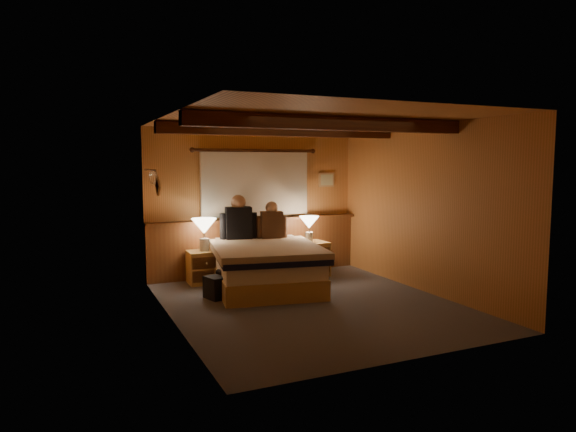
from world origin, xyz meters
TOP-DOWN VIEW (x-y plane):
  - floor at (0.00, 0.00)m, footprint 4.20×4.20m
  - ceiling at (0.00, 0.00)m, footprint 4.20×4.20m
  - wall_back at (0.00, 2.10)m, footprint 3.60×0.00m
  - wall_left at (-1.80, 0.00)m, footprint 0.00×4.20m
  - wall_right at (1.80, 0.00)m, footprint 0.00×4.20m
  - wall_front at (0.00, -2.10)m, footprint 3.60×0.00m
  - wainscot at (0.00, 2.04)m, footprint 3.60×0.23m
  - curtain_window at (0.00, 2.03)m, footprint 2.18×0.09m
  - ceiling_beams at (0.00, 0.15)m, footprint 3.60×1.65m
  - coat_rail at (-1.72, 1.58)m, footprint 0.05×0.55m
  - framed_print at (1.35, 2.08)m, footprint 0.30×0.04m
  - bed at (-0.23, 1.02)m, footprint 1.78×2.14m
  - nightstand_left at (-0.98, 1.73)m, footprint 0.47×0.42m
  - nightstand_right at (0.78, 1.54)m, footprint 0.54×0.49m
  - lamp_left at (-0.96, 1.73)m, footprint 0.38×0.38m
  - lamp_right at (0.75, 1.56)m, footprint 0.32×0.32m
  - person_left at (-0.40, 1.75)m, footprint 0.59×0.30m
  - person_right at (0.12, 1.62)m, footprint 0.50×0.26m
  - duffel_bag at (-0.92, 0.82)m, footprint 0.57×0.43m

SIDE VIEW (x-z plane):
  - floor at x=0.00m, z-range 0.00..0.00m
  - duffel_bag at x=-0.92m, z-range -0.02..0.34m
  - nightstand_left at x=-0.98m, z-range 0.00..0.50m
  - nightstand_right at x=0.78m, z-range 0.00..0.56m
  - bed at x=-0.23m, z-range 0.01..0.67m
  - wainscot at x=0.00m, z-range 0.02..0.96m
  - lamp_right at x=0.75m, z-range 0.64..1.07m
  - lamp_left at x=-0.96m, z-range 0.60..1.11m
  - person_right at x=0.12m, z-range 0.59..1.20m
  - person_left at x=-0.40m, z-range 0.58..1.30m
  - wall_left at x=-1.80m, z-range -0.90..3.30m
  - wall_right at x=1.80m, z-range -0.90..3.30m
  - wall_back at x=0.00m, z-range -0.60..3.00m
  - wall_front at x=0.00m, z-range -0.60..3.00m
  - curtain_window at x=0.00m, z-range 0.96..2.08m
  - framed_print at x=1.35m, z-range 1.43..1.68m
  - coat_rail at x=-1.72m, z-range 1.55..1.79m
  - ceiling_beams at x=0.00m, z-range 2.23..2.39m
  - ceiling at x=0.00m, z-range 2.40..2.40m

